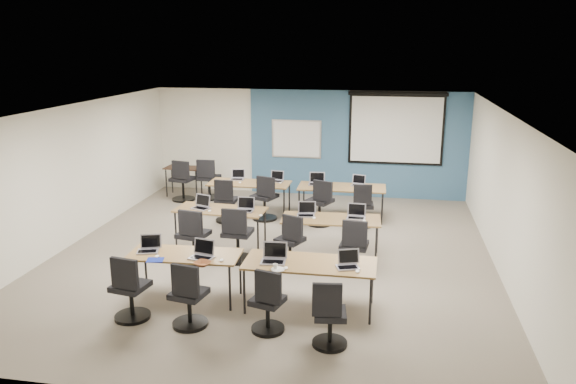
% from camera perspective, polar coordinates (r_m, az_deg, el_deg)
% --- Properties ---
extents(floor, '(8.00, 9.00, 0.02)m').
position_cam_1_polar(floor, '(10.57, -1.55, -6.37)').
color(floor, '#6B6354').
rests_on(floor, ground).
extents(ceiling, '(8.00, 9.00, 0.02)m').
position_cam_1_polar(ceiling, '(9.92, -1.66, 8.33)').
color(ceiling, white).
rests_on(ceiling, ground).
extents(wall_back, '(8.00, 0.04, 2.70)m').
position_cam_1_polar(wall_back, '(14.50, 2.08, 5.02)').
color(wall_back, beige).
rests_on(wall_back, ground).
extents(wall_front, '(8.00, 0.04, 2.70)m').
position_cam_1_polar(wall_front, '(6.06, -10.53, -9.55)').
color(wall_front, beige).
rests_on(wall_front, ground).
extents(wall_left, '(0.04, 9.00, 2.70)m').
position_cam_1_polar(wall_left, '(11.65, -21.25, 1.56)').
color(wall_left, beige).
rests_on(wall_left, ground).
extents(wall_right, '(0.04, 9.00, 2.70)m').
position_cam_1_polar(wall_right, '(10.14, 21.10, -0.30)').
color(wall_right, beige).
rests_on(wall_right, ground).
extents(blue_accent_panel, '(5.50, 0.04, 2.70)m').
position_cam_1_polar(blue_accent_panel, '(14.35, 7.03, 4.81)').
color(blue_accent_panel, '#3D5977').
rests_on(blue_accent_panel, wall_back).
extents(whiteboard, '(1.28, 0.03, 0.98)m').
position_cam_1_polar(whiteboard, '(14.45, 0.86, 5.40)').
color(whiteboard, silver).
rests_on(whiteboard, wall_back).
extents(projector_screen, '(2.40, 0.10, 1.82)m').
position_cam_1_polar(projector_screen, '(14.18, 10.94, 6.73)').
color(projector_screen, black).
rests_on(projector_screen, wall_back).
extents(training_table_front_left, '(1.70, 0.71, 0.73)m').
position_cam_1_polar(training_table_front_left, '(8.75, -10.45, -6.47)').
color(training_table_front_left, '#9C603C').
rests_on(training_table_front_left, floor).
extents(training_table_front_right, '(1.93, 0.81, 0.73)m').
position_cam_1_polar(training_table_front_right, '(8.28, 2.23, -7.43)').
color(training_table_front_right, olive).
rests_on(training_table_front_right, floor).
extents(training_table_mid_left, '(1.74, 0.73, 0.73)m').
position_cam_1_polar(training_table_mid_left, '(10.93, -6.88, -1.96)').
color(training_table_mid_left, olive).
rests_on(training_table_mid_left, floor).
extents(training_table_mid_right, '(1.80, 0.75, 0.73)m').
position_cam_1_polar(training_table_mid_right, '(10.31, 4.38, -2.92)').
color(training_table_mid_right, '#A3692A').
rests_on(training_table_mid_right, floor).
extents(training_table_back_left, '(1.87, 0.78, 0.73)m').
position_cam_1_polar(training_table_back_left, '(12.93, -3.95, 0.77)').
color(training_table_back_left, brown).
rests_on(training_table_back_left, floor).
extents(training_table_back_right, '(1.94, 0.81, 0.73)m').
position_cam_1_polar(training_table_back_right, '(12.60, 5.49, 0.37)').
color(training_table_back_right, '#9F7745').
rests_on(training_table_back_right, floor).
extents(laptop_0, '(0.32, 0.27, 0.24)m').
position_cam_1_polar(laptop_0, '(8.93, -13.95, -5.47)').
color(laptop_0, '#A8A9AD').
rests_on(laptop_0, training_table_front_left).
extents(mouse_0, '(0.09, 0.12, 0.04)m').
position_cam_1_polar(mouse_0, '(8.68, -13.17, -6.38)').
color(mouse_0, white).
rests_on(mouse_0, training_table_front_left).
extents(task_chair_0, '(0.51, 0.51, 1.00)m').
position_cam_1_polar(task_chair_0, '(8.36, -15.78, -9.87)').
color(task_chair_0, black).
rests_on(task_chair_0, floor).
extents(laptop_1, '(0.34, 0.29, 0.26)m').
position_cam_1_polar(laptop_1, '(8.52, -8.70, -6.18)').
color(laptop_1, '#A9A8B5').
rests_on(laptop_1, training_table_front_left).
extents(mouse_1, '(0.06, 0.10, 0.03)m').
position_cam_1_polar(mouse_1, '(8.37, -6.77, -6.89)').
color(mouse_1, white).
rests_on(mouse_1, training_table_front_left).
extents(task_chair_1, '(0.50, 0.50, 0.98)m').
position_cam_1_polar(task_chair_1, '(7.98, -10.08, -10.79)').
color(task_chair_1, black).
rests_on(task_chair_1, floor).
extents(laptop_2, '(0.36, 0.30, 0.27)m').
position_cam_1_polar(laptop_2, '(8.28, -1.45, -6.63)').
color(laptop_2, '#B2B2BA').
rests_on(laptop_2, training_table_front_right).
extents(mouse_2, '(0.08, 0.11, 0.04)m').
position_cam_1_polar(mouse_2, '(8.03, -0.23, -7.73)').
color(mouse_2, white).
rests_on(mouse_2, training_table_front_right).
extents(task_chair_2, '(0.47, 0.46, 0.95)m').
position_cam_1_polar(task_chair_2, '(7.74, -2.06, -11.52)').
color(task_chair_2, black).
rests_on(task_chair_2, floor).
extents(laptop_3, '(0.31, 0.27, 0.24)m').
position_cam_1_polar(laptop_3, '(8.13, 6.11, -7.18)').
color(laptop_3, silver).
rests_on(laptop_3, training_table_front_right).
extents(mouse_3, '(0.09, 0.11, 0.03)m').
position_cam_1_polar(mouse_3, '(7.98, 7.08, -8.00)').
color(mouse_3, white).
rests_on(mouse_3, training_table_front_right).
extents(task_chair_3, '(0.47, 0.47, 0.95)m').
position_cam_1_polar(task_chair_3, '(7.41, 4.20, -12.81)').
color(task_chair_3, black).
rests_on(task_chair_3, floor).
extents(laptop_4, '(0.33, 0.28, 0.25)m').
position_cam_1_polar(laptop_4, '(11.01, -8.78, -1.31)').
color(laptop_4, '#BBBBC0').
rests_on(laptop_4, training_table_mid_left).
extents(mouse_4, '(0.06, 0.09, 0.03)m').
position_cam_1_polar(mouse_4, '(10.79, -7.97, -1.91)').
color(mouse_4, white).
rests_on(mouse_4, training_table_mid_left).
extents(task_chair_4, '(0.56, 0.56, 1.04)m').
position_cam_1_polar(task_chair_4, '(10.16, -9.62, -4.90)').
color(task_chair_4, black).
rests_on(task_chair_4, floor).
extents(laptop_5, '(0.33, 0.28, 0.25)m').
position_cam_1_polar(laptop_5, '(10.75, -4.39, -1.58)').
color(laptop_5, '#B6B6C4').
rests_on(laptop_5, training_table_mid_left).
extents(mouse_5, '(0.08, 0.11, 0.03)m').
position_cam_1_polar(mouse_5, '(10.42, -2.78, -2.39)').
color(mouse_5, white).
rests_on(mouse_5, training_table_mid_left).
extents(task_chair_5, '(0.56, 0.56, 1.04)m').
position_cam_1_polar(task_chair_5, '(10.15, -5.20, -4.77)').
color(task_chair_5, black).
rests_on(task_chair_5, floor).
extents(laptop_6, '(0.33, 0.28, 0.25)m').
position_cam_1_polar(laptop_6, '(10.43, 1.87, -2.06)').
color(laptop_6, '#ADADB9').
rests_on(laptop_6, training_table_mid_right).
extents(mouse_6, '(0.07, 0.11, 0.04)m').
position_cam_1_polar(mouse_6, '(10.26, 2.66, -2.65)').
color(mouse_6, white).
rests_on(mouse_6, training_table_mid_right).
extents(task_chair_6, '(0.52, 0.49, 0.97)m').
position_cam_1_polar(task_chair_6, '(9.92, 0.28, -5.36)').
color(task_chair_6, black).
rests_on(task_chair_6, floor).
extents(laptop_7, '(0.33, 0.28, 0.25)m').
position_cam_1_polar(laptop_7, '(10.35, 6.95, -2.30)').
color(laptop_7, '#A7A8B4').
rests_on(laptop_7, training_table_mid_right).
extents(mouse_7, '(0.07, 0.10, 0.04)m').
position_cam_1_polar(mouse_7, '(10.18, 7.76, -2.92)').
color(mouse_7, white).
rests_on(mouse_7, training_table_mid_right).
extents(task_chair_7, '(0.52, 0.52, 1.00)m').
position_cam_1_polar(task_chair_7, '(9.65, 6.71, -5.97)').
color(task_chair_7, black).
rests_on(task_chair_7, floor).
extents(laptop_8, '(0.31, 0.26, 0.23)m').
position_cam_1_polar(laptop_8, '(13.23, -5.16, 1.53)').
color(laptop_8, '#BCBBC2').
rests_on(laptop_8, training_table_back_left).
extents(mouse_8, '(0.08, 0.11, 0.03)m').
position_cam_1_polar(mouse_8, '(12.90, -4.90, 0.97)').
color(mouse_8, white).
rests_on(mouse_8, training_table_back_left).
extents(task_chair_8, '(0.51, 0.51, 0.99)m').
position_cam_1_polar(task_chair_8, '(12.39, -6.31, -1.24)').
color(task_chair_8, black).
rests_on(task_chair_8, floor).
extents(laptop_9, '(0.31, 0.26, 0.24)m').
position_cam_1_polar(laptop_9, '(13.00, -1.16, 1.35)').
color(laptop_9, '#B1B1B1').
rests_on(laptop_9, training_table_back_left).
extents(mouse_9, '(0.09, 0.11, 0.03)m').
position_cam_1_polar(mouse_9, '(12.83, -0.77, 0.94)').
color(mouse_9, white).
rests_on(mouse_9, training_table_back_left).
extents(task_chair_9, '(0.58, 0.55, 1.03)m').
position_cam_1_polar(task_chair_9, '(12.47, -2.37, -0.97)').
color(task_chair_9, black).
rests_on(task_chair_9, floor).
extents(laptop_10, '(0.35, 0.30, 0.26)m').
position_cam_1_polar(laptop_10, '(12.74, 2.92, 1.08)').
color(laptop_10, silver).
rests_on(laptop_10, training_table_back_right).
extents(mouse_10, '(0.08, 0.10, 0.03)m').
position_cam_1_polar(mouse_10, '(12.62, 3.77, 0.68)').
color(mouse_10, white).
rests_on(mouse_10, training_table_back_right).
extents(task_chair_10, '(0.59, 0.55, 1.03)m').
position_cam_1_polar(task_chair_10, '(12.13, 3.30, -1.45)').
color(task_chair_10, black).
rests_on(task_chair_10, floor).
extents(laptop_11, '(0.30, 0.26, 0.23)m').
position_cam_1_polar(laptop_11, '(12.72, 7.19, 0.93)').
color(laptop_11, silver).
rests_on(laptop_11, training_table_back_right).
extents(mouse_11, '(0.06, 0.09, 0.03)m').
position_cam_1_polar(mouse_11, '(12.59, 8.29, 0.52)').
color(mouse_11, white).
rests_on(mouse_11, training_table_back_right).
extents(task_chair_11, '(0.48, 0.48, 0.96)m').
position_cam_1_polar(task_chair_11, '(12.14, 7.63, -1.69)').
color(task_chair_11, black).
rests_on(task_chair_11, floor).
extents(blue_mousepad, '(0.28, 0.25, 0.01)m').
position_cam_1_polar(blue_mousepad, '(8.57, -13.35, -6.73)').
color(blue_mousepad, navy).
rests_on(blue_mousepad, training_table_front_left).
extents(snack_bowl, '(0.32, 0.32, 0.06)m').
position_cam_1_polar(snack_bowl, '(8.23, -8.70, -7.21)').
color(snack_bowl, brown).
rests_on(snack_bowl, training_table_front_left).
extents(snack_plate, '(0.25, 0.25, 0.01)m').
position_cam_1_polar(snack_plate, '(8.01, -1.04, -7.86)').
color(snack_plate, white).
rests_on(snack_plate, training_table_front_right).
extents(coffee_cup, '(0.07, 0.07, 0.05)m').
position_cam_1_polar(coffee_cup, '(8.00, -1.30, -7.61)').
color(coffee_cup, white).
rests_on(coffee_cup, snack_plate).
extents(utility_table, '(0.92, 0.51, 0.75)m').
position_cam_1_polar(utility_table, '(14.69, -10.58, 2.15)').
color(utility_table, black).
rests_on(utility_table, floor).
extents(spare_chair_a, '(0.57, 0.57, 1.05)m').
position_cam_1_polar(spare_chair_a, '(14.28, -8.07, 0.98)').
color(spare_chair_a, black).
rests_on(spare_chair_a, floor).
extents(spare_chair_b, '(0.58, 0.58, 1.05)m').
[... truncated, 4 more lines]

